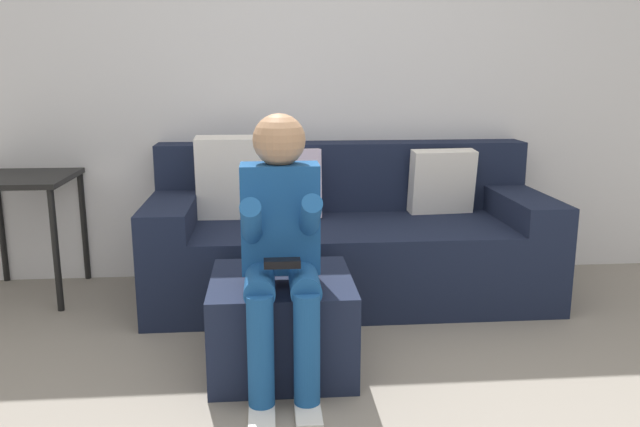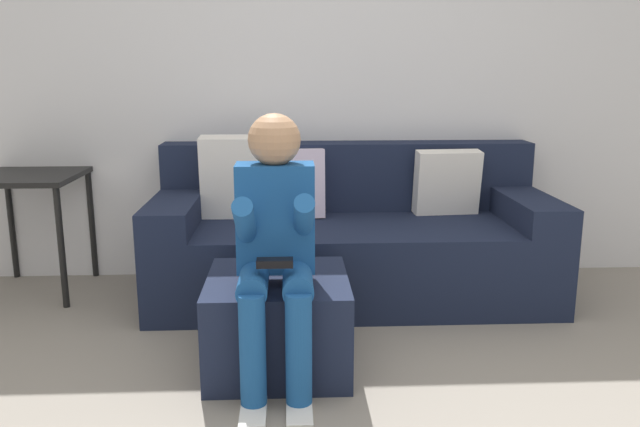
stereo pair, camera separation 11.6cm
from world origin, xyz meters
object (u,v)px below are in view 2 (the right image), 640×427
at_px(couch_sectional, 348,238).
at_px(side_table, 30,192).
at_px(ottoman, 278,322).
at_px(person_seated, 275,239).

distance_m(couch_sectional, side_table, 1.86).
relative_size(ottoman, side_table, 0.86).
height_order(couch_sectional, side_table, couch_sectional).
height_order(couch_sectional, ottoman, couch_sectional).
distance_m(couch_sectional, person_seated, 1.22).
bearing_deg(couch_sectional, person_seated, -109.73).
height_order(ottoman, person_seated, person_seated).
distance_m(couch_sectional, ottoman, 1.03).
bearing_deg(person_seated, ottoman, 88.95).
bearing_deg(ottoman, couch_sectional, 67.26).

